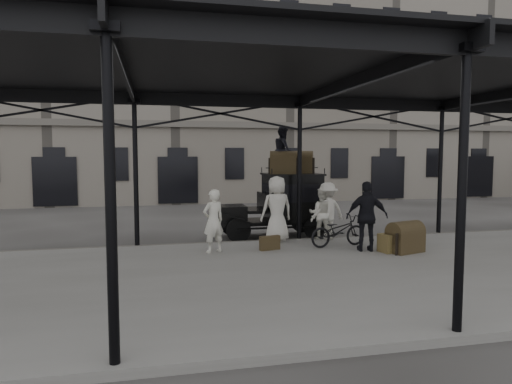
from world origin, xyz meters
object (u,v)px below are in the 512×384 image
bicycle (338,231)px  steamer_trunk_platform (405,239)px  porter_official (367,216)px  steamer_trunk_roof_near (283,164)px  taxi (283,202)px  porter_left (213,221)px

bicycle → steamer_trunk_platform: bicycle is taller
porter_official → steamer_trunk_roof_near: (-1.52, 3.17, 1.38)m
steamer_trunk_roof_near → steamer_trunk_platform: steamer_trunk_roof_near is taller
bicycle → taxi: bearing=9.7°
taxi → porter_left: taxi is taller
bicycle → steamer_trunk_roof_near: bearing=13.1°
steamer_trunk_platform → porter_left: bearing=149.8°
steamer_trunk_platform → bicycle: bearing=125.5°
porter_left → porter_official: porter_official is taller
bicycle → steamer_trunk_roof_near: (-0.99, 2.42, 1.88)m
steamer_trunk_roof_near → steamer_trunk_platform: (2.49, -3.53, -1.99)m
porter_official → steamer_trunk_platform: size_ratio=2.00×
porter_left → porter_official: bearing=145.5°
porter_official → steamer_trunk_roof_near: 3.77m
porter_left → bicycle: 3.66m
porter_left → steamer_trunk_platform: size_ratio=1.79×
taxi → porter_left: size_ratio=2.10×
taxi → steamer_trunk_roof_near: size_ratio=4.22×
taxi → porter_left: (-2.73, -2.66, -0.19)m
taxi → steamer_trunk_platform: size_ratio=3.76×
bicycle → steamer_trunk_platform: 1.87m
steamer_trunk_roof_near → taxi: bearing=86.9°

